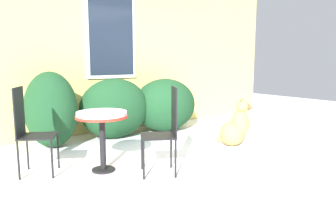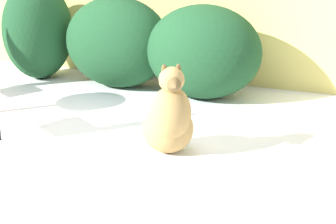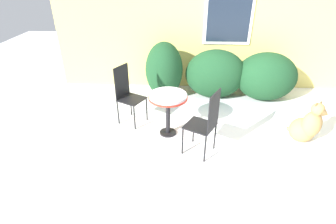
# 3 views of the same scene
# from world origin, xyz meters

# --- Properties ---
(ground_plane) EXTENTS (16.00, 16.00, 0.00)m
(ground_plane) POSITION_xyz_m (0.00, 0.00, 0.00)
(ground_plane) COLOR white
(shrub_left) EXTENTS (0.80, 0.95, 1.20)m
(shrub_left) POSITION_xyz_m (-1.54, 1.62, 0.60)
(shrub_left) COLOR #194223
(shrub_left) RESTS_ON ground_plane
(shrub_middle) EXTENTS (1.27, 0.85, 1.06)m
(shrub_middle) POSITION_xyz_m (-0.44, 1.60, 0.53)
(shrub_middle) COLOR #194223
(shrub_middle) RESTS_ON ground_plane
(shrub_right) EXTENTS (1.27, 1.00, 1.02)m
(shrub_right) POSITION_xyz_m (0.63, 1.55, 0.51)
(shrub_right) COLOR #194223
(shrub_right) RESTS_ON ground_plane
(dog) EXTENTS (0.57, 0.59, 0.77)m
(dog) POSITION_xyz_m (0.86, -0.07, 0.29)
(dog) COLOR tan
(dog) RESTS_ON ground_plane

